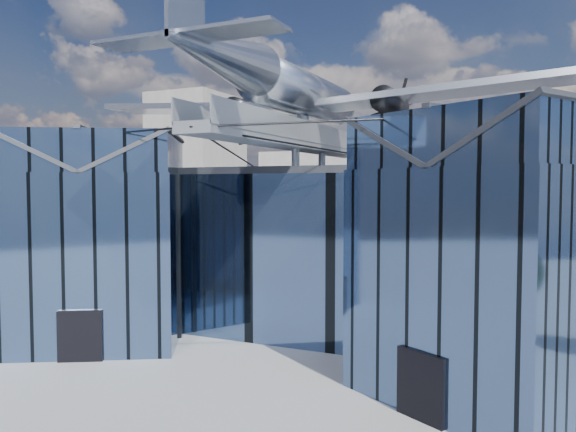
% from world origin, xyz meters
% --- Properties ---
extents(ground_plane, '(120.00, 120.00, 0.00)m').
position_xyz_m(ground_plane, '(0.00, 0.00, 0.00)').
color(ground_plane, gray).
extents(museum, '(32.88, 24.50, 17.60)m').
position_xyz_m(museum, '(0.00, 5.82, 5.54)').
color(museum, '#3E567F').
rests_on(museum, ground).
extents(bg_towers, '(77.00, 24.50, 26.00)m').
position_xyz_m(bg_towers, '(1.45, 50.49, 10.01)').
color(bg_towers, gray).
rests_on(bg_towers, ground).
extents(tree_side_w, '(3.11, 3.11, 4.57)m').
position_xyz_m(tree_side_w, '(-25.98, 7.47, 3.09)').
color(tree_side_w, '#312213').
rests_on(tree_side_w, ground).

